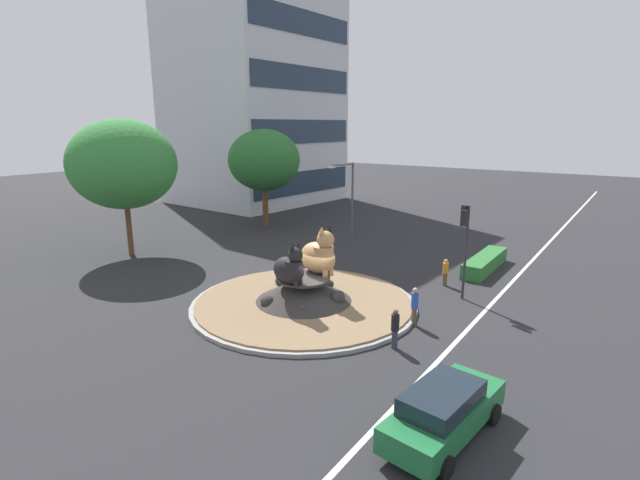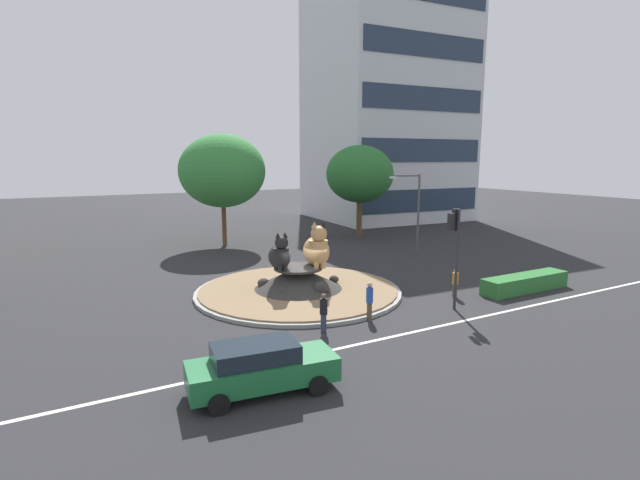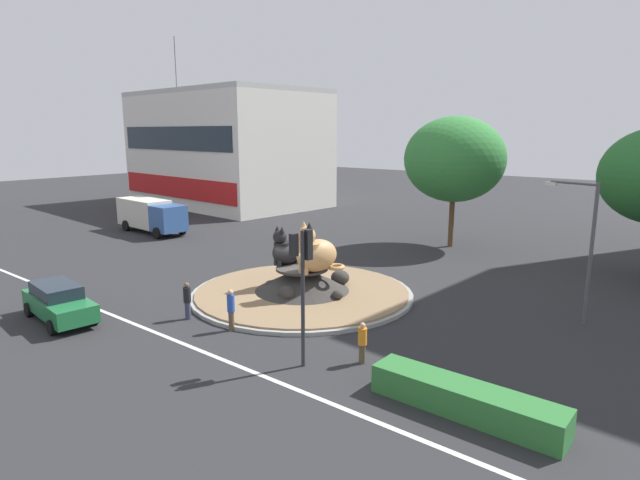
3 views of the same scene
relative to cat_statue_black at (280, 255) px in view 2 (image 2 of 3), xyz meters
The scene contains 15 objects.
ground_plane 2.46m from the cat_statue_black, ahead, with size 160.00×160.00×0.00m, color #28282B.
lane_centreline 8.09m from the cat_statue_black, 82.06° to the right, with size 112.00×0.20×0.01m, color silver.
roundabout_island 2.04m from the cat_statue_black, ahead, with size 11.25×11.25×1.46m.
cat_statue_black is the anchor object (origin of this frame).
cat_statue_calico 2.14m from the cat_statue_black, ahead, with size 2.16×2.64×2.54m.
traffic_light_mast 9.02m from the cat_statue_black, 43.41° to the right, with size 0.76×0.49×4.93m.
office_tower 37.32m from the cat_statue_black, 44.90° to the left, with size 17.15×15.94×27.06m.
clipped_hedge_strip 13.73m from the cat_statue_black, 24.64° to the right, with size 5.80×1.20×0.90m, color #2D7033.
broadleaf_tree_behind_island 16.22m from the cat_statue_black, 83.41° to the left, with size 7.05×7.05×9.27m.
second_tree_near_tower 20.52m from the cat_statue_black, 44.68° to the left, with size 6.21×6.21×8.50m.
streetlight_arm 13.88m from the cat_statue_black, 19.80° to the left, with size 2.33×0.73×6.14m.
pedestrian_black_shirt 6.01m from the cat_statue_black, 95.65° to the right, with size 0.33×0.33×1.68m.
pedestrian_orange_shirt 9.43m from the cat_statue_black, 30.38° to the right, with size 0.32×0.32×1.54m.
pedestrian_blue_shirt 6.02m from the cat_statue_black, 70.37° to the right, with size 0.32×0.32×1.79m.
sedan_on_far_lane 10.76m from the cat_statue_black, 117.13° to the right, with size 4.84×2.36×1.63m.
Camera 2 is at (-10.99, -22.64, 7.33)m, focal length 26.55 mm.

